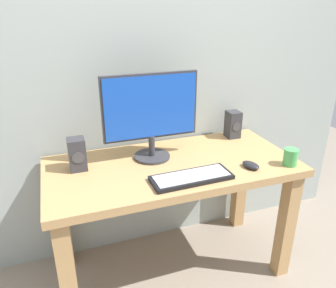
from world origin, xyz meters
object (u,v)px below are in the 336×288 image
object	(u,v)px
mouse	(251,165)
speaker_left	(77,154)
monitor	(151,113)
coffee_mug	(291,157)
keyboard_primary	(191,177)
desk	(172,184)
speaker_right	(233,124)

from	to	relation	value
mouse	speaker_left	size ratio (longest dim) A/B	0.60
monitor	coffee_mug	xyz separation A→B (m)	(0.69, -0.35, -0.22)
keyboard_primary	speaker_left	world-z (taller)	speaker_left
desk	speaker_right	distance (m)	0.61
speaker_left	mouse	bearing A→B (deg)	-18.57
desk	monitor	xyz separation A→B (m)	(-0.09, 0.12, 0.40)
speaker_right	desk	bearing A→B (deg)	-155.28
mouse	speaker_right	size ratio (longest dim) A/B	0.60
speaker_right	coffee_mug	world-z (taller)	speaker_right
speaker_left	coffee_mug	xyz separation A→B (m)	(1.10, -0.34, -0.04)
desk	mouse	world-z (taller)	mouse
desk	speaker_right	size ratio (longest dim) A/B	7.86
monitor	mouse	xyz separation A→B (m)	(0.47, -0.31, -0.25)
mouse	speaker_left	xyz separation A→B (m)	(-0.88, 0.30, 0.07)
desk	coffee_mug	xyz separation A→B (m)	(0.60, -0.24, 0.18)
monitor	keyboard_primary	bearing A→B (deg)	-70.65
speaker_left	coffee_mug	world-z (taller)	speaker_left
monitor	speaker_right	world-z (taller)	monitor
monitor	speaker_right	xyz separation A→B (m)	(0.60, 0.12, -0.18)
speaker_right	mouse	bearing A→B (deg)	-107.00
monitor	coffee_mug	world-z (taller)	monitor
monitor	mouse	size ratio (longest dim) A/B	5.06
keyboard_primary	mouse	xyz separation A→B (m)	(0.35, 0.01, 0.00)
desk	speaker_right	world-z (taller)	speaker_right
desk	keyboard_primary	xyz separation A→B (m)	(0.03, -0.21, 0.15)
desk	monitor	distance (m)	0.43
keyboard_primary	speaker_left	bearing A→B (deg)	149.83
speaker_right	keyboard_primary	bearing A→B (deg)	-137.66
mouse	speaker_left	bearing A→B (deg)	144.83
speaker_right	speaker_left	size ratio (longest dim) A/B	1.00
desk	coffee_mug	world-z (taller)	coffee_mug
mouse	coffee_mug	world-z (taller)	coffee_mug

